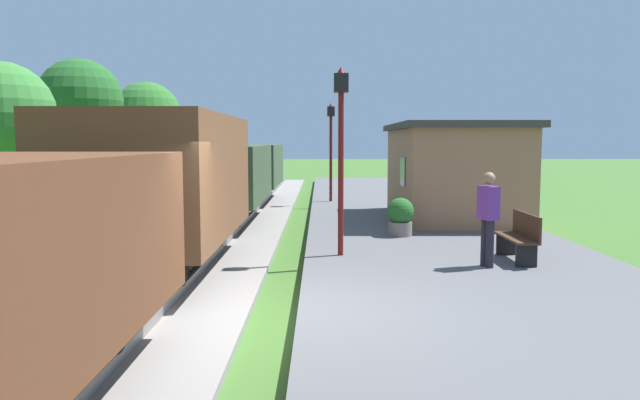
{
  "coord_description": "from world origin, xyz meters",
  "views": [
    {
      "loc": [
        0.5,
        -7.86,
        2.5
      ],
      "look_at": [
        0.5,
        5.5,
        1.21
      ],
      "focal_mm": 33.93,
      "sensor_mm": 36.0,
      "label": 1
    }
  ],
  "objects": [
    {
      "name": "ground_plane",
      "position": [
        0.0,
        0.0,
        0.0
      ],
      "size": [
        160.0,
        160.0,
        0.0
      ],
      "primitive_type": "plane",
      "color": "#3D6628"
    },
    {
      "name": "platform_slab",
      "position": [
        3.2,
        0.0,
        0.12
      ],
      "size": [
        6.0,
        60.0,
        0.25
      ],
      "primitive_type": "cube",
      "color": "#565659",
      "rests_on": "ground"
    },
    {
      "name": "track_ballast",
      "position": [
        -2.4,
        0.0,
        0.06
      ],
      "size": [
        3.8,
        60.0,
        0.12
      ],
      "primitive_type": "cube",
      "color": "gray",
      "rests_on": "ground"
    },
    {
      "name": "rail_near",
      "position": [
        -1.68,
        0.0,
        0.19
      ],
      "size": [
        0.07,
        60.0,
        0.14
      ],
      "primitive_type": "cube",
      "color": "slate",
      "rests_on": "track_ballast"
    },
    {
      "name": "rail_far",
      "position": [
        -3.12,
        0.0,
        0.19
      ],
      "size": [
        0.07,
        60.0,
        0.14
      ],
      "primitive_type": "cube",
      "color": "slate",
      "rests_on": "track_ballast"
    },
    {
      "name": "freight_train",
      "position": [
        -2.4,
        6.27,
        1.48
      ],
      "size": [
        2.5,
        26.0,
        2.72
      ],
      "color": "brown",
      "rests_on": "rail_near"
    },
    {
      "name": "station_hut",
      "position": [
        4.4,
        9.9,
        1.65
      ],
      "size": [
        3.5,
        5.8,
        2.78
      ],
      "color": "#9E6B4C",
      "rests_on": "platform_slab"
    },
    {
      "name": "bench_near_hut",
      "position": [
        4.28,
        3.42,
        0.72
      ],
      "size": [
        0.42,
        1.5,
        0.91
      ],
      "color": "#422819",
      "rests_on": "platform_slab"
    },
    {
      "name": "person_waiting",
      "position": [
        3.51,
        2.87,
        1.18
      ],
      "size": [
        0.34,
        0.43,
        1.71
      ],
      "rotation": [
        0.0,
        0.0,
        3.42
      ],
      "color": "black",
      "rests_on": "platform_slab"
    },
    {
      "name": "potted_planter",
      "position": [
        2.43,
        6.48,
        0.72
      ],
      "size": [
        0.64,
        0.64,
        0.92
      ],
      "color": "slate",
      "rests_on": "platform_slab"
    },
    {
      "name": "lamp_post_near",
      "position": [
        0.91,
        4.0,
        2.8
      ],
      "size": [
        0.28,
        0.28,
        3.7
      ],
      "color": "#591414",
      "rests_on": "platform_slab"
    },
    {
      "name": "lamp_post_far",
      "position": [
        0.91,
        14.95,
        2.8
      ],
      "size": [
        0.28,
        0.28,
        3.7
      ],
      "color": "#591414",
      "rests_on": "platform_slab"
    },
    {
      "name": "tree_trackside_far",
      "position": [
        -8.96,
        10.2,
        3.29
      ],
      "size": [
        3.12,
        3.12,
        4.87
      ],
      "color": "#4C3823",
      "rests_on": "ground"
    },
    {
      "name": "tree_field_left",
      "position": [
        -9.98,
        18.78,
        4.26
      ],
      "size": [
        3.65,
        3.65,
        6.1
      ],
      "color": "#4C3823",
      "rests_on": "ground"
    },
    {
      "name": "tree_field_distant",
      "position": [
        -9.54,
        27.36,
        3.94
      ],
      "size": [
        4.0,
        4.0,
        5.94
      ],
      "color": "#4C3823",
      "rests_on": "ground"
    }
  ]
}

